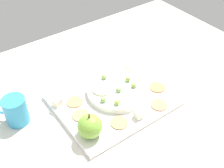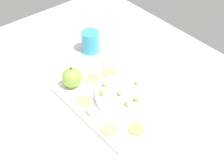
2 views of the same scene
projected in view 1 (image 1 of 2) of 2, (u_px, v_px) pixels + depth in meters
The scene contains 21 objects.
table at pixel (110, 107), 88.91cm from camera, with size 127.85×93.10×4.71cm, color silver.
platter at pixel (113, 99), 87.19cm from camera, with size 34.74×28.31×1.72cm, color white.
serving_dish at pixel (117, 90), 87.38cm from camera, with size 18.70×18.70×2.05cm, color white.
apple_whole at pixel (90, 126), 73.38cm from camera, with size 6.78×6.78×6.78cm, color #7BAF3A.
apple_stem at pixel (89, 116), 70.75cm from camera, with size 0.50×0.50×1.20cm, color brown.
cheese_cube_0 at pixel (139, 114), 79.50cm from camera, with size 2.34×2.34×2.34cm, color white.
cheese_cube_1 at pixel (57, 102), 83.20cm from camera, with size 2.34×2.34×2.34cm, color #F3E3C0.
cheese_cube_2 at pixel (129, 69), 95.44cm from camera, with size 2.34×2.34×2.34cm, color #F1F0C3.
cracker_0 at pixel (81, 115), 80.57cm from camera, with size 5.01×5.01×0.40cm, color tan.
cracker_1 at pixel (159, 105), 83.70cm from camera, with size 5.01×5.01×0.40cm, color tan.
cracker_2 at pixel (119, 123), 78.43cm from camera, with size 5.01×5.01×0.40cm, color tan.
cracker_3 at pixel (75, 102), 84.69cm from camera, with size 5.01×5.01×0.40cm, color tan.
cracker_4 at pixel (158, 87), 89.65cm from camera, with size 5.01×5.01×0.40cm, color #AD8051.
grape_0 at pixel (134, 85), 86.48cm from camera, with size 1.83×1.65×1.61cm, color #9ABA50.
grape_1 at pixel (104, 77), 89.61cm from camera, with size 1.83×1.65×1.58cm, color #96BB54.
grape_2 at pixel (103, 99), 81.67cm from camera, with size 1.83×1.65×1.63cm, color #8EC062.
grape_3 at pixel (117, 102), 80.89cm from camera, with size 1.83×1.65×1.53cm, color #93BC4A.
grape_4 at pixel (128, 79), 88.65cm from camera, with size 1.83×1.65×1.65cm, color #8AB84A.
grape_5 at pixel (119, 90), 85.02cm from camera, with size 1.83×1.65×1.49cm, color #89AC62.
apple_slice_0 at pixel (102, 89), 85.84cm from camera, with size 5.90×5.90×0.60cm, color beige.
cup at pixel (15, 111), 78.79cm from camera, with size 8.25×8.20×8.50cm.
Camera 1 is at (-35.92, -50.65, 66.42)cm, focal length 44.83 mm.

